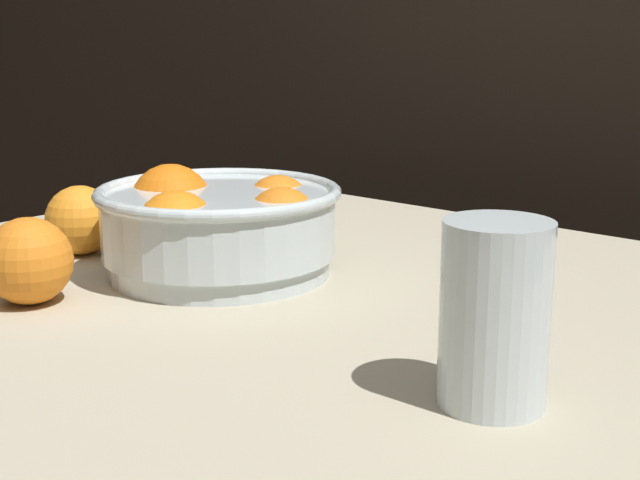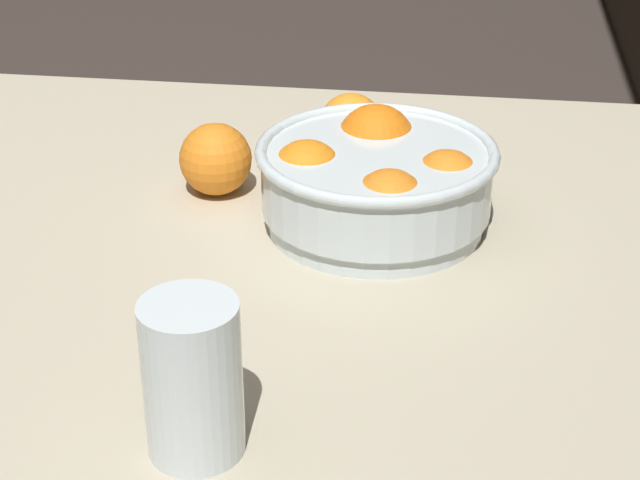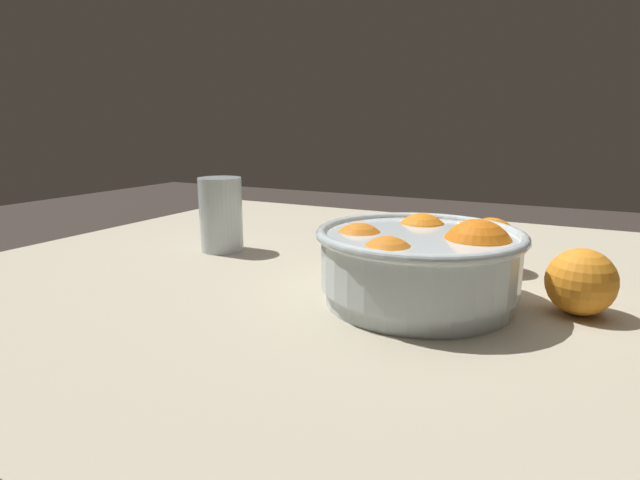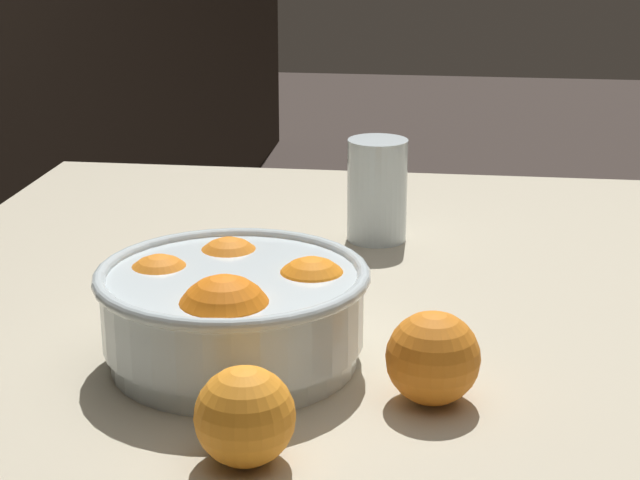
% 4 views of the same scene
% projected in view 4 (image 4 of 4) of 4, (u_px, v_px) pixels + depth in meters
% --- Properties ---
extents(dining_table, '(1.06, 0.99, 0.77)m').
position_uv_depth(dining_table, '(349.00, 383.00, 1.10)').
color(dining_table, '#B7AD93').
rests_on(dining_table, ground_plane).
extents(fruit_bowl, '(0.24, 0.24, 0.10)m').
position_uv_depth(fruit_bowl, '(233.00, 309.00, 0.93)').
color(fruit_bowl, silver).
rests_on(fruit_bowl, dining_table).
extents(juice_glass, '(0.07, 0.07, 0.12)m').
position_uv_depth(juice_glass, '(377.00, 195.00, 1.25)').
color(juice_glass, '#F4A314').
rests_on(juice_glass, dining_table).
extents(orange_loose_near_bowl, '(0.08, 0.08, 0.08)m').
position_uv_depth(orange_loose_near_bowl, '(433.00, 358.00, 0.86)').
color(orange_loose_near_bowl, orange).
rests_on(orange_loose_near_bowl, dining_table).
extents(orange_loose_front, '(0.07, 0.07, 0.07)m').
position_uv_depth(orange_loose_front, '(245.00, 416.00, 0.77)').
color(orange_loose_front, orange).
rests_on(orange_loose_front, dining_table).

